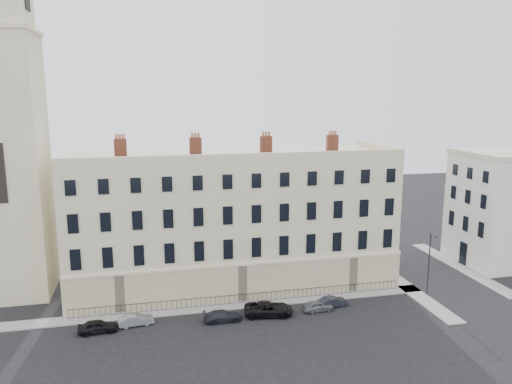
% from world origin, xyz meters
% --- Properties ---
extents(ground, '(160.00, 160.00, 0.00)m').
position_xyz_m(ground, '(0.00, 0.00, 0.00)').
color(ground, black).
rests_on(ground, ground).
extents(terrace, '(36.22, 12.22, 17.00)m').
position_xyz_m(terrace, '(-5.97, 11.97, 7.50)').
color(terrace, beige).
rests_on(terrace, ground).
extents(church_tower, '(8.00, 8.13, 44.00)m').
position_xyz_m(church_tower, '(-30.00, 14.00, 18.66)').
color(church_tower, beige).
rests_on(church_tower, ground).
extents(adjacent_building, '(10.00, 10.00, 14.00)m').
position_xyz_m(adjacent_building, '(29.00, 11.00, 7.00)').
color(adjacent_building, silver).
rests_on(adjacent_building, ground).
extents(pavement_terrace, '(48.00, 2.00, 0.12)m').
position_xyz_m(pavement_terrace, '(-10.00, 5.00, 0.06)').
color(pavement_terrace, gray).
rests_on(pavement_terrace, ground).
extents(pavement_east_return, '(2.00, 24.00, 0.12)m').
position_xyz_m(pavement_east_return, '(13.00, 8.00, 0.06)').
color(pavement_east_return, gray).
rests_on(pavement_east_return, ground).
extents(pavement_adjacent, '(2.00, 20.00, 0.12)m').
position_xyz_m(pavement_adjacent, '(23.00, 10.00, 0.06)').
color(pavement_adjacent, gray).
rests_on(pavement_adjacent, ground).
extents(railings, '(35.00, 0.04, 0.96)m').
position_xyz_m(railings, '(-6.00, 5.40, 0.55)').
color(railings, black).
rests_on(railings, ground).
extents(car_a, '(3.66, 1.66, 1.22)m').
position_xyz_m(car_a, '(-20.44, 2.00, 0.61)').
color(car_a, black).
rests_on(car_a, ground).
extents(car_b, '(3.41, 1.56, 1.08)m').
position_xyz_m(car_b, '(-17.00, 2.77, 0.54)').
color(car_b, gray).
rests_on(car_b, ground).
extents(car_c, '(3.73, 1.52, 1.08)m').
position_xyz_m(car_c, '(-8.82, 1.76, 0.54)').
color(car_c, '#20222B').
rests_on(car_c, ground).
extents(car_d, '(5.20, 3.00, 1.36)m').
position_xyz_m(car_d, '(-4.13, 2.05, 0.68)').
color(car_d, black).
rests_on(car_d, ground).
extents(car_e, '(3.22, 1.45, 1.07)m').
position_xyz_m(car_e, '(0.98, 1.93, 0.54)').
color(car_e, slate).
rests_on(car_e, ground).
extents(car_f, '(3.34, 1.55, 1.06)m').
position_xyz_m(car_f, '(2.86, 2.61, 0.53)').
color(car_f, '#20232B').
rests_on(car_f, ground).
extents(streetlamp, '(0.44, 1.54, 7.17)m').
position_xyz_m(streetlamp, '(13.95, 2.91, 3.97)').
color(streetlamp, '#2C2B30').
rests_on(streetlamp, ground).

